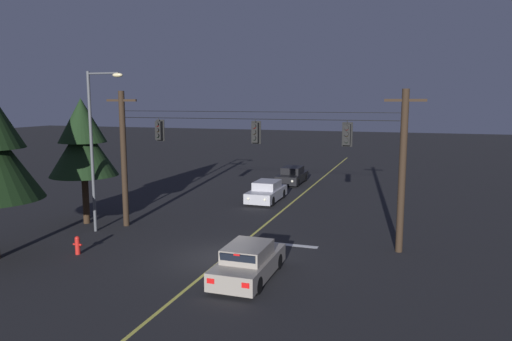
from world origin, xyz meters
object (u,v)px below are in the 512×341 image
traffic_light_leftmost (159,130)px  car_oncoming_lead (267,192)px  car_waiting_near_lane (248,262)px  traffic_light_left_inner (255,133)px  tree_verge_far (83,141)px  car_oncoming_trailing (292,176)px  fire_hydrant (78,245)px  traffic_light_centre (347,135)px  street_lamp_corner (96,137)px

traffic_light_leftmost → car_oncoming_lead: size_ratio=0.28×
traffic_light_leftmost → car_waiting_near_lane: 9.81m
traffic_light_left_inner → tree_verge_far: tree_verge_far is taller
car_oncoming_trailing → fire_hydrant: bearing=-102.2°
traffic_light_left_inner → traffic_light_centre: (4.43, 0.00, 0.00)m
tree_verge_far → car_oncoming_trailing: bearing=64.5°
traffic_light_centre → car_oncoming_trailing: (-6.60, 16.11, -4.65)m
car_oncoming_trailing → street_lamp_corner: 19.06m
car_waiting_near_lane → tree_verge_far: bearing=156.1°
traffic_light_leftmost → street_lamp_corner: 3.19m
traffic_light_leftmost → traffic_light_centre: size_ratio=1.00×
traffic_light_centre → car_oncoming_lead: 11.80m
traffic_light_centre → traffic_light_leftmost: bearing=180.0°
tree_verge_far → fire_hydrant: tree_verge_far is taller
traffic_light_leftmost → car_oncoming_trailing: (3.15, 16.11, -4.65)m
traffic_light_centre → car_oncoming_trailing: bearing=112.3°
tree_verge_far → traffic_light_leftmost: bearing=2.8°
car_oncoming_lead → street_lamp_corner: 12.56m
traffic_light_left_inner → car_oncoming_trailing: bearing=97.7°
street_lamp_corner → fire_hydrant: (1.38, -3.49, -4.53)m
car_waiting_near_lane → tree_verge_far: (-11.45, 5.07, 3.98)m
traffic_light_left_inner → car_oncoming_trailing: (-2.17, 16.11, -4.65)m
traffic_light_centre → car_oncoming_trailing: 18.02m
traffic_light_left_inner → fire_hydrant: bearing=-143.7°
traffic_light_left_inner → tree_verge_far: size_ratio=0.17×
traffic_light_centre → car_oncoming_trailing: size_ratio=0.28×
car_waiting_near_lane → tree_verge_far: size_ratio=0.62×
tree_verge_far → fire_hydrant: (3.21, -4.73, -4.19)m
tree_verge_far → car_waiting_near_lane: bearing=-23.9°
traffic_light_leftmost → tree_verge_far: 4.69m
traffic_light_centre → fire_hydrant: bearing=-156.1°
car_oncoming_trailing → fire_hydrant: car_oncoming_trailing is taller
traffic_light_left_inner → car_oncoming_lead: bearing=103.6°
car_oncoming_trailing → tree_verge_far: bearing=-115.5°
tree_verge_far → fire_hydrant: 7.08m
traffic_light_left_inner → fire_hydrant: size_ratio=1.45×
traffic_light_left_inner → street_lamp_corner: (-8.12, -1.47, -0.33)m
car_oncoming_lead → fire_hydrant: bearing=-108.8°
car_oncoming_trailing → tree_verge_far: 18.53m
street_lamp_corner → car_oncoming_lead: bearing=59.3°
car_oncoming_lead → street_lamp_corner: street_lamp_corner is taller
traffic_light_left_inner → car_oncoming_lead: size_ratio=0.28×
traffic_light_leftmost → car_oncoming_lead: traffic_light_leftmost is taller
car_oncoming_trailing → fire_hydrant: size_ratio=5.26×
street_lamp_corner → traffic_light_centre: bearing=6.7°
traffic_light_left_inner → traffic_light_centre: size_ratio=1.00×
car_waiting_near_lane → car_oncoming_lead: same height
traffic_light_leftmost → tree_verge_far: size_ratio=0.17×
car_oncoming_trailing → fire_hydrant: (-4.57, -21.07, -0.21)m
traffic_light_centre → fire_hydrant: 13.15m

